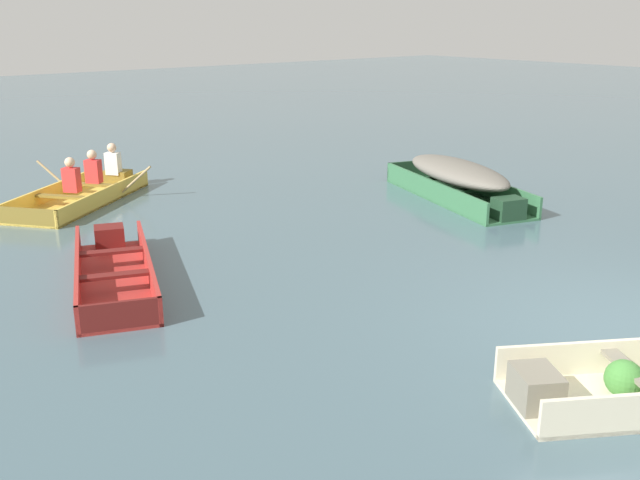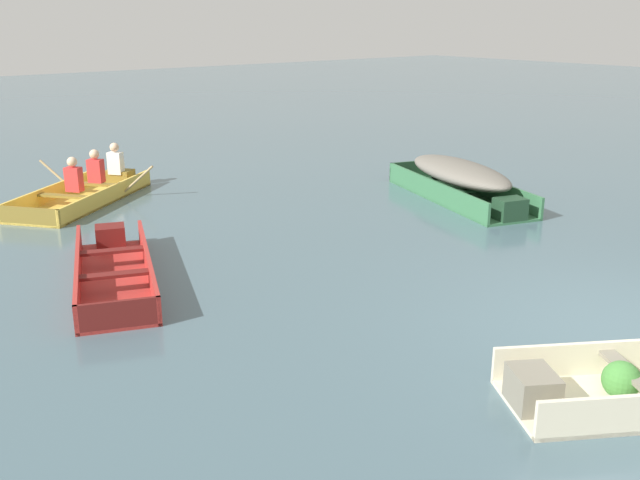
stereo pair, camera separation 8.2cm
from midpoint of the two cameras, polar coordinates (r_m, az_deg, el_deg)
The scene contains 4 objects.
ground_plane at distance 8.47m, azimuth 23.99°, elevation -6.99°, with size 80.00×80.00×0.00m, color #47606B.
skiff_green_near_moored at distance 13.50m, azimuth 10.85°, elevation 4.96°, with size 2.12×3.74×0.72m.
skiff_red_mid_moored at distance 9.70m, azimuth -16.42°, elevation -2.31°, with size 2.03×3.32×0.35m.
rowboat_yellow_with_crew at distance 13.99m, azimuth -18.41°, elevation 3.82°, with size 3.25×2.89×0.88m.
Camera 1 is at (-7.10, -3.27, 3.30)m, focal length 40.00 mm.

